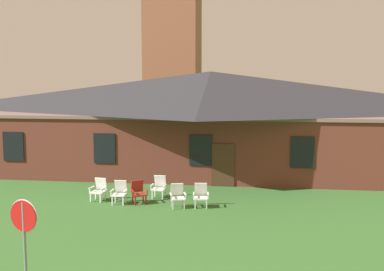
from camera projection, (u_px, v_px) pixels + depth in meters
The scene contains 9 objects.
brick_building at pixel (210, 119), 27.53m from camera, with size 25.09×10.40×5.61m.
dome_tower at pixel (173, 38), 43.36m from camera, with size 5.18×5.18×19.43m.
stop_sign at pixel (24, 228), 11.08m from camera, with size 0.78×0.25×2.42m.
lawn_chair_by_porch at pixel (99, 189), 20.18m from camera, with size 0.71×0.75×0.96m.
lawn_chair_near_door at pixel (120, 192), 19.70m from camera, with size 0.65×0.67×0.96m.
lawn_chair_left_end at pixel (138, 191), 19.74m from camera, with size 0.82×0.86×0.96m.
lawn_chair_middle at pixel (159, 186), 20.69m from camera, with size 0.66×0.69×0.96m.
lawn_chair_right_end at pixel (177, 195), 19.11m from camera, with size 0.75×0.80×0.96m.
lawn_chair_far_side at pixel (201, 195), 19.19m from camera, with size 0.69×0.72×0.96m.
Camera 1 is at (2.54, -7.77, 5.26)m, focal length 43.90 mm.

